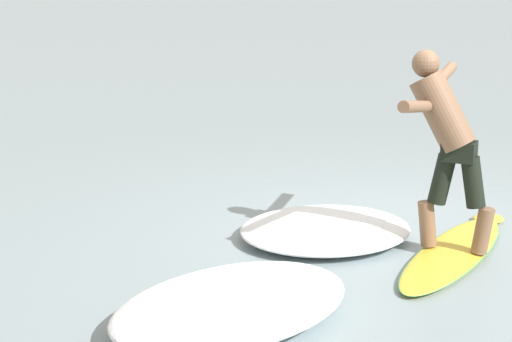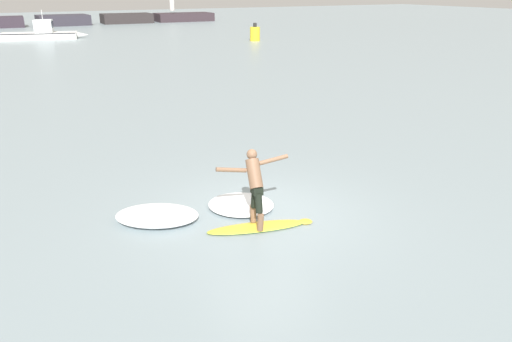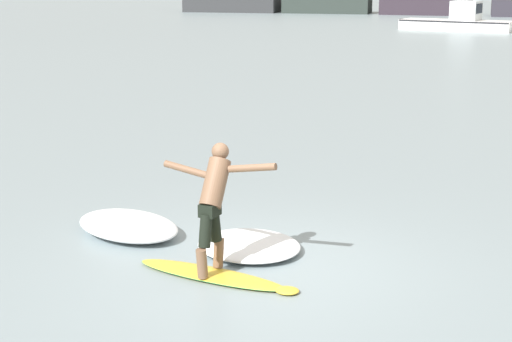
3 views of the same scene
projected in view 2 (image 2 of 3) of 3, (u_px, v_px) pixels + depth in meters
The scene contains 8 objects.
ground_plane at pixel (266, 214), 11.18m from camera, with size 200.00×200.00×0.00m, color gray.
rock_jetty_breakwater at pixel (16, 21), 61.81m from camera, with size 49.33×4.76×4.50m.
surfboard at pixel (258, 227), 10.53m from camera, with size 2.34×1.01×0.20m.
surfer at pixel (255, 182), 10.28m from camera, with size 1.56×0.75×1.61m.
fishing_boat_near_jetty at pixel (42, 33), 47.62m from camera, with size 8.04×3.76×2.69m.
channel_marker_buoy at pixel (255, 34), 46.00m from camera, with size 0.92×0.92×1.60m.
wave_foam_at_tail at pixel (241, 204), 11.48m from camera, with size 2.05×2.03×0.17m.
wave_foam_at_nose at pixel (157, 215), 10.83m from camera, with size 2.16×1.94×0.26m.
Camera 2 is at (-5.00, -8.82, 4.82)m, focal length 35.00 mm.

